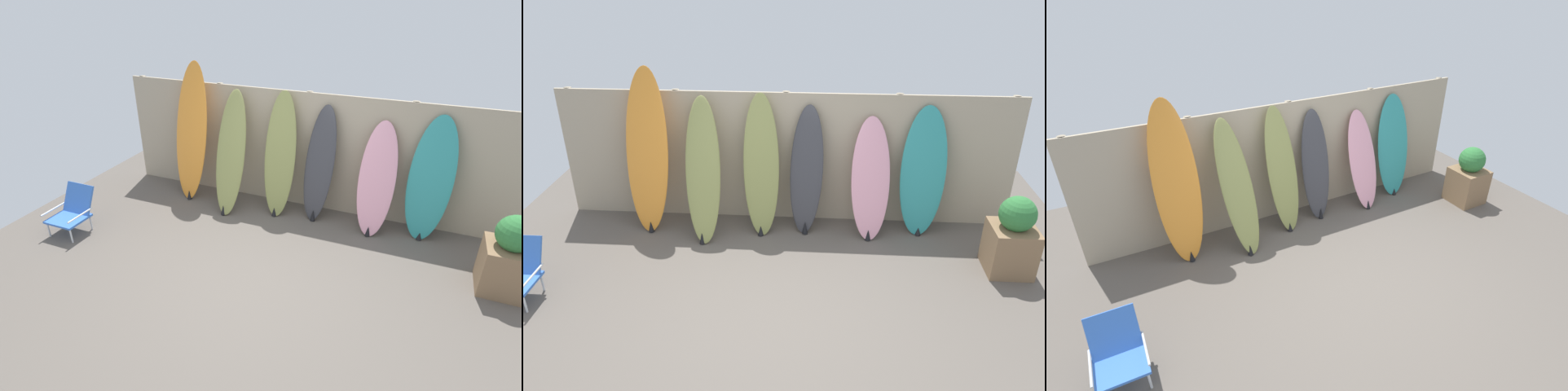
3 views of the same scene
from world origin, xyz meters
The scene contains 10 objects.
ground centered at (0.00, 0.00, 0.00)m, with size 7.68×7.68×0.00m, color #5B544C.
fence_back centered at (0.00, 2.01, 0.90)m, with size 6.08×0.11×1.80m.
surfboard_orange_0 centered at (-1.78, 1.65, 1.07)m, with size 0.62×0.56×2.15m.
surfboard_olive_1 centered at (-1.03, 1.51, 0.89)m, with size 0.53×0.82×1.80m.
surfboard_olive_2 centered at (-0.30, 1.66, 0.90)m, with size 0.51×0.55×1.83m.
surfboard_charcoal_3 centered at (0.29, 1.73, 0.83)m, with size 0.49×0.51×1.68m.
surfboard_pink_4 centered at (1.12, 1.66, 0.76)m, with size 0.52×0.59×1.55m.
surfboard_teal_5 centered at (1.79, 1.76, 0.84)m, with size 0.61×0.45×1.70m.
beach_chair centered at (-2.81, 0.02, 0.32)m, with size 0.50×0.58×0.63m.
planter_box centered at (2.71, 0.88, 0.44)m, with size 0.51×0.51×0.97m.
Camera 3 is at (-2.44, -3.13, 3.52)m, focal length 28.00 mm.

